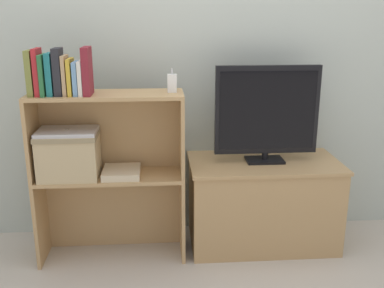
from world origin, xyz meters
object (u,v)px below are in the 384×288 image
Objects in this scene: baby_monitor at (172,83)px; book_maroon at (87,71)px; book_forest at (44,75)px; magazine_stack at (122,172)px; tv at (267,112)px; book_skyblue at (76,78)px; book_tan at (66,75)px; book_teal at (50,74)px; book_olive at (31,73)px; book_mustard at (71,77)px; laptop at (67,131)px; storage_basket_left at (69,153)px; tv_stand at (262,202)px; book_ivory at (82,78)px; book_crimson at (38,72)px; book_charcoal at (59,72)px.

book_maroon is at bearing -175.18° from baby_monitor.
book_forest is 0.67m from magazine_stack.
book_skyblue is (-1.05, -0.13, 0.23)m from tv.
book_forest is 0.11m from book_tan.
book_teal is at bearing -177.07° from magazine_stack.
book_olive reaches higher than book_mustard.
tv is 1.13m from laptop.
book_olive reaches higher than storage_basket_left.
laptop is at bearing 170.47° from book_maroon.
tv_stand is 4.25× the size of book_forest.
book_maroon is at bearing -0.00° from book_ivory.
tv_stand is 3.71× the size of book_crimson.
book_teal is 1.06× the size of book_tan.
book_charcoal is 0.12m from book_ivory.
book_charcoal reaches higher than book_tan.
book_charcoal is 0.33m from laptop.
book_charcoal reaches higher than book_ivory.
storage_basket_left is (-0.05, 0.02, -0.42)m from book_mustard.
book_tan is at bearing 0.00° from book_teal.
magazine_stack is (0.30, 0.02, -0.57)m from book_charcoal.
book_teal reaches higher than book_tan.
book_crimson is 0.17m from book_mustard.
book_teal is at bearing 0.00° from book_olive.
baby_monitor is at bearing 3.84° from book_tan.
baby_monitor is at bearing 2.93° from book_olive.
magazine_stack is (0.26, 0.02, -0.55)m from book_tan.
book_charcoal reaches higher than book_skyblue.
storage_basket_left is (0.15, 0.02, -0.44)m from book_olive.
book_ivory is 0.56m from magazine_stack.
laptop is (-0.13, 0.02, -0.33)m from book_maroon.
tv_stand is at bearing 5.87° from book_crimson.
book_skyblue is (0.16, 0.00, -0.02)m from book_forest.
book_olive reaches higher than tv_stand.
book_skyblue is at bearing -16.74° from laptop.
book_maroon is (0.25, -0.00, 0.00)m from book_crimson.
book_tan is 1.09× the size of book_mustard.
book_olive is 0.23m from book_skyblue.
baby_monitor reaches higher than magazine_stack.
book_charcoal is (0.14, 0.00, 0.01)m from book_olive.
tv is at bearing 7.02° from book_ivory.
book_skyblue is at bearing 0.00° from book_teal.
tv_stand is at bearing 6.93° from book_skyblue.
storage_basket_left is (-1.12, -0.10, -0.19)m from tv.
book_olive is at bearing 180.00° from book_tan.
book_forest is at bearing 0.00° from book_olive.
book_maroon reaches higher than magazine_stack.
book_crimson is at bearing -177.52° from magazine_stack.
tv_stand is 1.41m from book_charcoal.
book_ivory is (0.12, 0.00, -0.03)m from book_charcoal.
book_tan is (0.17, 0.00, -0.01)m from book_olive.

